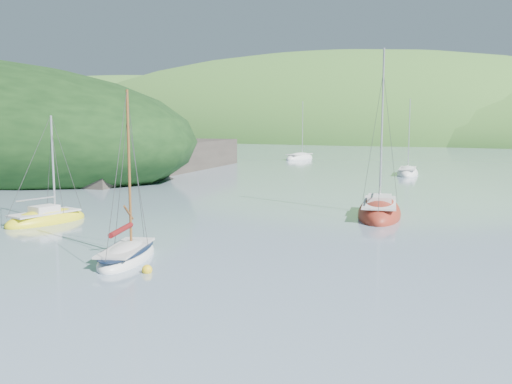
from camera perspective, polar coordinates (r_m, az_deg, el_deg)
The scene contains 8 objects.
ground at distance 25.31m, azimuth -9.72°, elevation -7.14°, with size 700.00×700.00×0.00m, color gray.
shoreline_hills at distance 193.27m, azimuth 21.46°, elevation 4.88°, with size 690.00×135.00×56.00m.
daysailer_white at distance 26.39m, azimuth -12.80°, elevation -6.19°, with size 3.80×5.63×8.13m.
sloop_red at distance 38.00m, azimuth 12.23°, elevation -2.05°, with size 4.77×8.41×11.78m.
sailboat_yellow at distance 37.05m, azimuth -20.24°, elevation -2.64°, with size 2.78×5.59×7.13m.
distant_sloop_a at distance 67.39m, azimuth 14.91°, elevation 1.81°, with size 3.57×6.92×9.41m.
distant_sloop_c at distance 91.09m, azimuth 4.37°, elevation 3.39°, with size 3.20×7.21×9.98m.
mooring_buoys at distance 24.53m, azimuth -0.17°, elevation -7.21°, with size 17.79×9.06×0.43m.
Camera 1 is at (15.37, -19.12, 6.23)m, focal length 40.00 mm.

